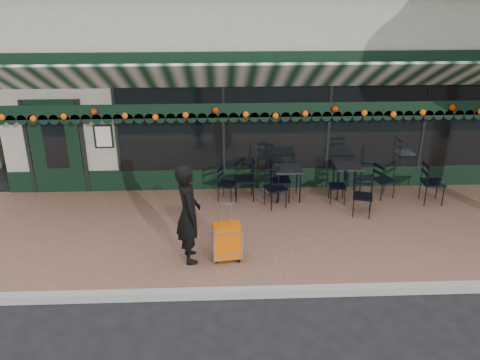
{
  "coord_description": "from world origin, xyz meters",
  "views": [
    {
      "loc": [
        -1.09,
        -7.04,
        5.1
      ],
      "look_at": [
        -0.73,
        1.6,
        1.38
      ],
      "focal_mm": 38.0,
      "sensor_mm": 36.0,
      "label": 1
    }
  ],
  "objects_px": {
    "woman": "(188,214)",
    "chair_a_right": "(384,180)",
    "chair_a_extra": "(433,183)",
    "chair_b_right": "(280,181)",
    "chair_a_left": "(337,187)",
    "chair_b_left": "(244,180)",
    "chair_solo": "(227,184)",
    "cafe_table_b": "(288,171)",
    "chair_b_front": "(275,188)",
    "chair_a_front": "(363,197)",
    "cafe_table_a": "(348,168)",
    "suitcase": "(227,241)"
  },
  "relations": [
    {
      "from": "woman",
      "to": "chair_b_right",
      "type": "height_order",
      "value": "woman"
    },
    {
      "from": "chair_a_right",
      "to": "cafe_table_a",
      "type": "bearing_deg",
      "value": 60.06
    },
    {
      "from": "chair_b_front",
      "to": "chair_solo",
      "type": "relative_size",
      "value": 1.14
    },
    {
      "from": "cafe_table_a",
      "to": "chair_b_right",
      "type": "distance_m",
      "value": 1.58
    },
    {
      "from": "chair_b_left",
      "to": "chair_b_right",
      "type": "bearing_deg",
      "value": 82.06
    },
    {
      "from": "chair_a_left",
      "to": "chair_b_front",
      "type": "relative_size",
      "value": 0.87
    },
    {
      "from": "woman",
      "to": "chair_a_extra",
      "type": "bearing_deg",
      "value": -80.39
    },
    {
      "from": "cafe_table_a",
      "to": "chair_a_right",
      "type": "relative_size",
      "value": 0.9
    },
    {
      "from": "woman",
      "to": "cafe_table_a",
      "type": "distance_m",
      "value": 4.33
    },
    {
      "from": "suitcase",
      "to": "cafe_table_b",
      "type": "bearing_deg",
      "value": 53.19
    },
    {
      "from": "chair_a_left",
      "to": "chair_b_front",
      "type": "height_order",
      "value": "chair_b_front"
    },
    {
      "from": "chair_a_front",
      "to": "suitcase",
      "type": "bearing_deg",
      "value": -133.68
    },
    {
      "from": "chair_solo",
      "to": "chair_b_right",
      "type": "bearing_deg",
      "value": -69.22
    },
    {
      "from": "chair_b_left",
      "to": "chair_solo",
      "type": "height_order",
      "value": "chair_b_left"
    },
    {
      "from": "chair_b_left",
      "to": "chair_a_front",
      "type": "bearing_deg",
      "value": 68.15
    },
    {
      "from": "chair_a_right",
      "to": "chair_b_right",
      "type": "bearing_deg",
      "value": 70.9
    },
    {
      "from": "chair_b_left",
      "to": "chair_b_front",
      "type": "xyz_separation_m",
      "value": [
        0.66,
        -0.43,
        -0.03
      ]
    },
    {
      "from": "cafe_table_b",
      "to": "chair_b_front",
      "type": "bearing_deg",
      "value": -127.4
    },
    {
      "from": "chair_a_left",
      "to": "chair_solo",
      "type": "bearing_deg",
      "value": -90.07
    },
    {
      "from": "chair_a_left",
      "to": "chair_b_left",
      "type": "height_order",
      "value": "chair_b_left"
    },
    {
      "from": "chair_a_extra",
      "to": "chair_b_right",
      "type": "relative_size",
      "value": 1.01
    },
    {
      "from": "cafe_table_b",
      "to": "chair_b_right",
      "type": "height_order",
      "value": "chair_b_right"
    },
    {
      "from": "chair_solo",
      "to": "cafe_table_b",
      "type": "bearing_deg",
      "value": -65.88
    },
    {
      "from": "cafe_table_b",
      "to": "chair_b_right",
      "type": "distance_m",
      "value": 0.28
    },
    {
      "from": "chair_b_right",
      "to": "woman",
      "type": "bearing_deg",
      "value": 141.09
    },
    {
      "from": "cafe_table_b",
      "to": "chair_solo",
      "type": "distance_m",
      "value": 1.39
    },
    {
      "from": "woman",
      "to": "chair_a_left",
      "type": "height_order",
      "value": "woman"
    },
    {
      "from": "woman",
      "to": "cafe_table_a",
      "type": "height_order",
      "value": "woman"
    },
    {
      "from": "cafe_table_a",
      "to": "chair_b_left",
      "type": "height_order",
      "value": "chair_b_left"
    },
    {
      "from": "woman",
      "to": "chair_b_front",
      "type": "bearing_deg",
      "value": -52.91
    },
    {
      "from": "chair_a_right",
      "to": "chair_a_extra",
      "type": "xyz_separation_m",
      "value": [
        0.99,
        -0.32,
        0.06
      ]
    },
    {
      "from": "woman",
      "to": "chair_b_front",
      "type": "distance_m",
      "value": 2.76
    },
    {
      "from": "cafe_table_a",
      "to": "chair_b_right",
      "type": "relative_size",
      "value": 0.8
    },
    {
      "from": "chair_a_extra",
      "to": "chair_solo",
      "type": "height_order",
      "value": "chair_a_extra"
    },
    {
      "from": "chair_a_left",
      "to": "chair_a_extra",
      "type": "height_order",
      "value": "chair_a_extra"
    },
    {
      "from": "woman",
      "to": "cafe_table_b",
      "type": "relative_size",
      "value": 2.47
    },
    {
      "from": "chair_a_left",
      "to": "chair_b_left",
      "type": "bearing_deg",
      "value": -92.17
    },
    {
      "from": "suitcase",
      "to": "chair_a_extra",
      "type": "relative_size",
      "value": 1.21
    },
    {
      "from": "chair_b_left",
      "to": "suitcase",
      "type": "bearing_deg",
      "value": -11.46
    },
    {
      "from": "chair_a_right",
      "to": "chair_solo",
      "type": "relative_size",
      "value": 1.09
    },
    {
      "from": "chair_a_left",
      "to": "chair_a_extra",
      "type": "relative_size",
      "value": 0.8
    },
    {
      "from": "cafe_table_a",
      "to": "chair_a_front",
      "type": "height_order",
      "value": "chair_a_front"
    },
    {
      "from": "cafe_table_b",
      "to": "chair_b_left",
      "type": "bearing_deg",
      "value": 179.24
    },
    {
      "from": "suitcase",
      "to": "cafe_table_a",
      "type": "distance_m",
      "value": 3.87
    },
    {
      "from": "woman",
      "to": "chair_a_right",
      "type": "distance_m",
      "value": 4.95
    },
    {
      "from": "chair_a_right",
      "to": "chair_b_left",
      "type": "height_order",
      "value": "chair_b_left"
    },
    {
      "from": "chair_b_left",
      "to": "chair_b_right",
      "type": "xyz_separation_m",
      "value": [
        0.79,
        -0.09,
        0.0
      ]
    },
    {
      "from": "cafe_table_b",
      "to": "chair_a_extra",
      "type": "relative_size",
      "value": 0.79
    },
    {
      "from": "cafe_table_a",
      "to": "chair_a_right",
      "type": "distance_m",
      "value": 0.86
    },
    {
      "from": "chair_a_right",
      "to": "chair_a_front",
      "type": "height_order",
      "value": "chair_a_front"
    }
  ]
}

